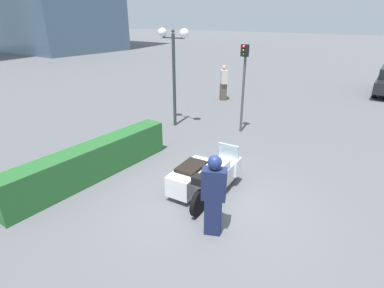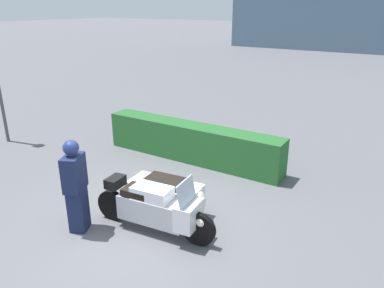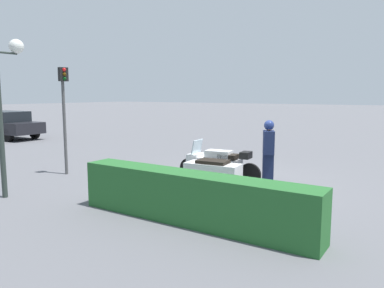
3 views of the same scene
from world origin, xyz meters
name	(u,v)px [view 1 (image 1 of 3)]	position (x,y,z in m)	size (l,w,h in m)	color
ground_plane	(209,205)	(0.00, 0.00, 0.00)	(160.00, 160.00, 0.00)	slate
police_motorcycle	(205,175)	(0.45, 0.45, 0.45)	(2.38, 1.27, 1.14)	black
officer_rider	(214,193)	(-0.72, -0.54, 0.90)	(0.46, 0.54, 1.71)	#192347
hedge_bush_curbside	(93,162)	(-0.73, 3.26, 0.48)	(4.90, 0.63, 0.95)	#28662D
twin_lamp_post	(173,52)	(3.89, 4.18, 2.83)	(0.34, 1.36, 3.68)	#2D3833
traffic_light_near	(244,76)	(4.77, 1.72, 2.10)	(0.22, 0.28, 3.17)	#4C4C4C
pedestrian_bystander	(224,83)	(8.49, 4.68, 0.90)	(0.58, 0.57, 1.79)	brown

